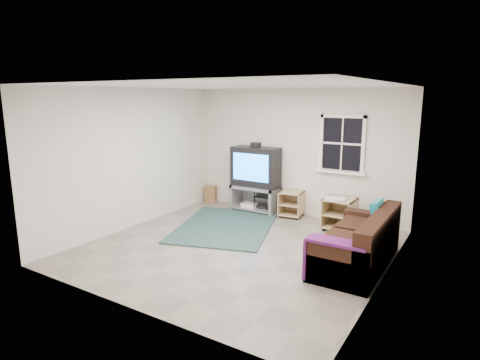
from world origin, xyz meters
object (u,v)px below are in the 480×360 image
Objects in this scene: tv_unit at (256,174)px; sofa at (359,245)px; av_rack at (267,193)px; side_table_left at (292,203)px; side_table_right at (340,211)px.

sofa is at bearing -32.03° from tv_unit.
av_rack is 0.60m from side_table_left.
tv_unit is 3.21m from sofa.
side_table_left is (0.58, -0.01, -0.14)m from av_rack.
tv_unit is at bearing 173.01° from side_table_right.
av_rack reaches higher than side_table_right.
sofa reaches higher than side_table_left.
side_table_right is at bearing 117.57° from sofa.
av_rack is at bearing 169.40° from side_table_right.
av_rack reaches higher than side_table_left.
av_rack is 3.02m from sofa.
tv_unit is 1.54× the size of av_rack.
av_rack is at bearing 144.25° from sofa.
side_table_right is (1.11, -0.31, 0.07)m from side_table_left.
sofa is (1.87, -1.75, 0.03)m from side_table_left.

